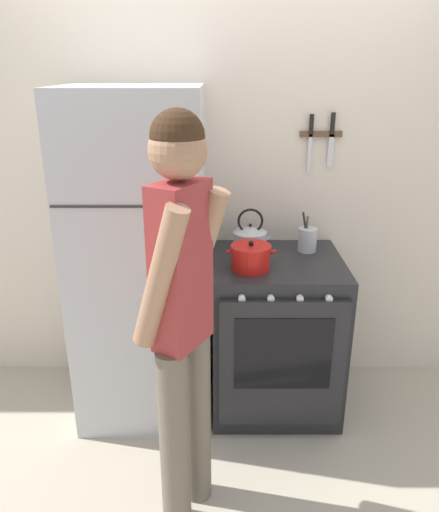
% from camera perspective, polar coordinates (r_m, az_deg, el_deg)
% --- Properties ---
extents(ground_plane, '(14.00, 14.00, 0.00)m').
position_cam_1_polar(ground_plane, '(3.50, 0.28, -12.54)').
color(ground_plane, '#B2A893').
extents(wall_back, '(10.00, 0.06, 2.55)m').
position_cam_1_polar(wall_back, '(3.02, 0.32, 8.42)').
color(wall_back, beige).
rests_on(wall_back, ground_plane).
extents(refrigerator, '(0.70, 0.73, 1.84)m').
position_cam_1_polar(refrigerator, '(2.79, -9.15, -0.53)').
color(refrigerator, '#B7BABF').
rests_on(refrigerator, ground_plane).
extents(stove_range, '(0.72, 0.71, 0.92)m').
position_cam_1_polar(stove_range, '(2.96, 6.24, -8.75)').
color(stove_range, '#232326').
rests_on(stove_range, ground_plane).
extents(dutch_oven_pot, '(0.26, 0.21, 0.16)m').
position_cam_1_polar(dutch_oven_pot, '(2.63, 3.40, -0.12)').
color(dutch_oven_pot, red).
rests_on(dutch_oven_pot, stove_range).
extents(tea_kettle, '(0.24, 0.19, 0.26)m').
position_cam_1_polar(tea_kettle, '(2.88, 3.34, 2.02)').
color(tea_kettle, silver).
rests_on(tea_kettle, stove_range).
extents(utensil_jar, '(0.11, 0.11, 0.24)m').
position_cam_1_polar(utensil_jar, '(2.92, 9.79, 1.92)').
color(utensil_jar, '#B7BABF').
rests_on(utensil_jar, stove_range).
extents(person, '(0.41, 0.44, 1.80)m').
position_cam_1_polar(person, '(1.99, -4.45, -6.19)').
color(person, '#6B6051').
rests_on(person, ground_plane).
extents(wall_knife_strip, '(0.24, 0.03, 0.33)m').
position_cam_1_polar(wall_knife_strip, '(2.98, 11.37, 13.60)').
color(wall_knife_strip, brown).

